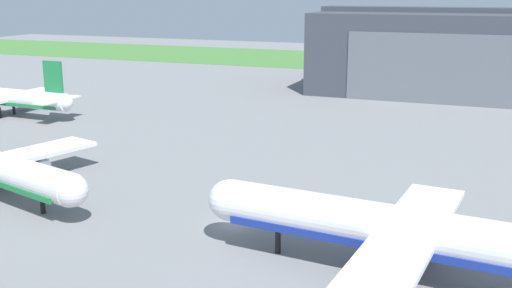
% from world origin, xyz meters
% --- Properties ---
extents(ground_plane, '(440.00, 440.00, 0.00)m').
position_xyz_m(ground_plane, '(0.00, 0.00, 0.00)').
color(ground_plane, slate).
extents(grass_field_strip, '(440.00, 56.00, 0.08)m').
position_xyz_m(grass_field_strip, '(0.00, 156.74, 0.04)').
color(grass_field_strip, '#457B38').
rests_on(grass_field_strip, ground_plane).
extents(maintenance_hangar, '(88.21, 36.73, 20.50)m').
position_xyz_m(maintenance_hangar, '(26.65, 99.57, 9.79)').
color(maintenance_hangar, '#383D47').
rests_on(maintenance_hangar, ground_plane).
extents(airliner_far_right, '(36.13, 27.50, 11.64)m').
position_xyz_m(airliner_far_right, '(-66.86, 36.35, 3.73)').
color(airliner_far_right, white).
rests_on(airliner_far_right, ground_plane).
extents(airliner_near_left, '(37.54, 28.62, 13.71)m').
position_xyz_m(airliner_near_left, '(18.36, -6.49, 4.39)').
color(airliner_near_left, white).
rests_on(airliner_near_left, ground_plane).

